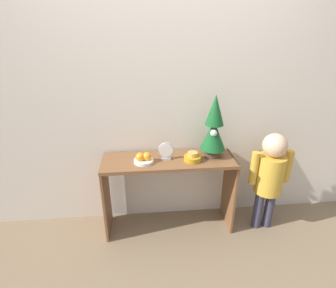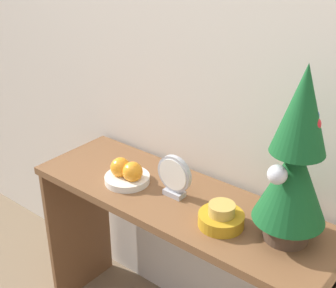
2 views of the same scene
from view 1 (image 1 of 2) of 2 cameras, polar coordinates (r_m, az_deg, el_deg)
The scene contains 8 objects.
ground_plane at distance 2.57m, azimuth 0.65°, elevation -19.97°, with size 12.00×12.00×0.00m, color #7A664C.
back_wall at distance 2.34m, azimuth -0.34°, elevation 10.76°, with size 7.00×0.05×2.50m, color beige.
console_table at distance 2.38m, azimuth 0.22°, elevation -6.91°, with size 1.17×0.38×0.73m.
mini_tree at distance 2.28m, azimuth 9.97°, elevation 3.47°, with size 0.22×0.22×0.56m.
fruit_bowl at distance 2.24m, azimuth -5.31°, elevation -3.20°, with size 0.17×0.17×0.09m.
singing_bowl at distance 2.27m, azimuth 5.37°, elevation -2.92°, with size 0.15×0.15×0.08m.
desk_clock at distance 2.26m, azimuth -0.43°, elevation -1.61°, with size 0.14×0.04×0.16m.
child_figure at distance 2.53m, azimuth 21.32°, elevation -5.85°, with size 0.38×0.24×0.97m.
Camera 1 is at (-0.21, -1.85, 1.77)m, focal length 28.00 mm.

